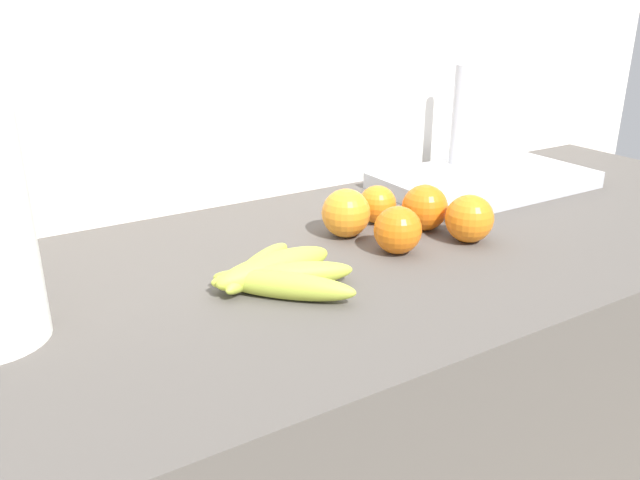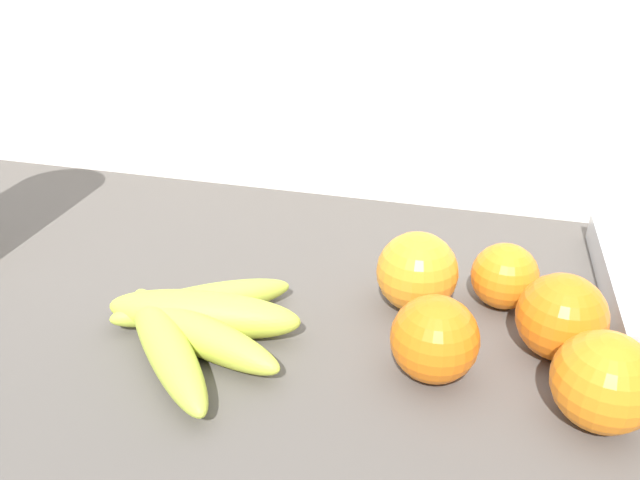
{
  "view_description": "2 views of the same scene",
  "coord_description": "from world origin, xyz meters",
  "px_view_note": "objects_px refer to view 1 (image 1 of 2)",
  "views": [
    {
      "loc": [
        -0.5,
        -0.73,
        1.28
      ],
      "look_at": [
        -0.06,
        -0.02,
        0.95
      ],
      "focal_mm": 35.67,
      "sensor_mm": 36.0,
      "label": 1
    },
    {
      "loc": [
        0.08,
        -0.44,
        1.24
      ],
      "look_at": [
        -0.05,
        0.03,
        0.99
      ],
      "focal_mm": 33.9,
      "sensor_mm": 36.0,
      "label": 2
    }
  ],
  "objects_px": {
    "orange_center": "(346,213)",
    "orange_front": "(398,230)",
    "orange_back_left": "(469,219)",
    "orange_far_right": "(425,208)",
    "sink_basin": "(483,178)",
    "banana_bunch": "(276,274)",
    "orange_right": "(377,204)"
  },
  "relations": [
    {
      "from": "orange_far_right",
      "to": "sink_basin",
      "type": "distance_m",
      "value": 0.29
    },
    {
      "from": "orange_center",
      "to": "orange_far_right",
      "type": "distance_m",
      "value": 0.13
    },
    {
      "from": "orange_center",
      "to": "orange_far_right",
      "type": "xyz_separation_m",
      "value": [
        0.13,
        -0.04,
        -0.0
      ]
    },
    {
      "from": "orange_center",
      "to": "sink_basin",
      "type": "distance_m",
      "value": 0.39
    },
    {
      "from": "banana_bunch",
      "to": "orange_far_right",
      "type": "relative_size",
      "value": 2.85
    },
    {
      "from": "orange_far_right",
      "to": "orange_back_left",
      "type": "bearing_deg",
      "value": -73.3
    },
    {
      "from": "orange_center",
      "to": "orange_right",
      "type": "xyz_separation_m",
      "value": [
        0.08,
        0.03,
        -0.01
      ]
    },
    {
      "from": "orange_center",
      "to": "orange_back_left",
      "type": "height_order",
      "value": "orange_center"
    },
    {
      "from": "banana_bunch",
      "to": "sink_basin",
      "type": "height_order",
      "value": "sink_basin"
    },
    {
      "from": "orange_back_left",
      "to": "orange_right",
      "type": "relative_size",
      "value": 1.17
    },
    {
      "from": "orange_front",
      "to": "orange_back_left",
      "type": "relative_size",
      "value": 0.96
    },
    {
      "from": "orange_front",
      "to": "orange_center",
      "type": "bearing_deg",
      "value": 105.29
    },
    {
      "from": "orange_back_left",
      "to": "sink_basin",
      "type": "xyz_separation_m",
      "value": [
        0.23,
        0.2,
        -0.02
      ]
    },
    {
      "from": "orange_far_right",
      "to": "orange_right",
      "type": "xyz_separation_m",
      "value": [
        -0.05,
        0.07,
        -0.01
      ]
    },
    {
      "from": "orange_front",
      "to": "orange_right",
      "type": "bearing_deg",
      "value": 66.36
    },
    {
      "from": "orange_front",
      "to": "orange_right",
      "type": "xyz_separation_m",
      "value": [
        0.05,
        0.12,
        -0.0
      ]
    },
    {
      "from": "banana_bunch",
      "to": "orange_back_left",
      "type": "distance_m",
      "value": 0.33
    },
    {
      "from": "orange_center",
      "to": "orange_front",
      "type": "bearing_deg",
      "value": -74.71
    },
    {
      "from": "orange_far_right",
      "to": "sink_basin",
      "type": "relative_size",
      "value": 0.18
    },
    {
      "from": "orange_center",
      "to": "sink_basin",
      "type": "xyz_separation_m",
      "value": [
        0.38,
        0.08,
        -0.02
      ]
    },
    {
      "from": "sink_basin",
      "to": "orange_center",
      "type": "bearing_deg",
      "value": -167.88
    },
    {
      "from": "orange_front",
      "to": "orange_back_left",
      "type": "height_order",
      "value": "orange_back_left"
    },
    {
      "from": "orange_back_left",
      "to": "orange_far_right",
      "type": "distance_m",
      "value": 0.08
    },
    {
      "from": "orange_front",
      "to": "orange_far_right",
      "type": "xyz_separation_m",
      "value": [
        0.1,
        0.06,
        0.0
      ]
    },
    {
      "from": "orange_front",
      "to": "orange_far_right",
      "type": "bearing_deg",
      "value": 29.52
    },
    {
      "from": "orange_center",
      "to": "orange_right",
      "type": "height_order",
      "value": "orange_center"
    },
    {
      "from": "orange_back_left",
      "to": "orange_front",
      "type": "bearing_deg",
      "value": 170.24
    },
    {
      "from": "orange_right",
      "to": "sink_basin",
      "type": "height_order",
      "value": "sink_basin"
    },
    {
      "from": "orange_back_left",
      "to": "orange_far_right",
      "type": "height_order",
      "value": "same"
    },
    {
      "from": "banana_bunch",
      "to": "orange_back_left",
      "type": "relative_size",
      "value": 2.86
    },
    {
      "from": "orange_back_left",
      "to": "sink_basin",
      "type": "relative_size",
      "value": 0.18
    },
    {
      "from": "sink_basin",
      "to": "orange_far_right",
      "type": "bearing_deg",
      "value": -154.28
    }
  ]
}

